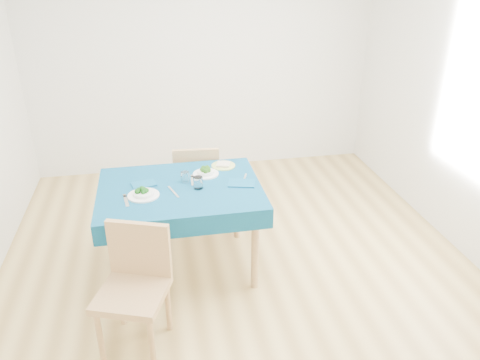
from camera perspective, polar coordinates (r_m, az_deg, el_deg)
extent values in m
cube|color=#A98646|center=(4.03, 0.00, -11.08)|extent=(4.00, 4.50, 0.02)
cube|color=silver|center=(5.55, -4.59, 14.71)|extent=(4.00, 0.02, 2.70)
cube|color=silver|center=(1.53, 17.35, -19.45)|extent=(4.00, 0.02, 2.70)
cube|color=navy|center=(3.89, -7.03, -5.88)|extent=(1.27, 0.96, 0.76)
cube|color=#A9814F|center=(3.13, -13.23, -11.89)|extent=(0.56, 0.59, 1.07)
cube|color=#A9814F|center=(4.48, -5.32, 0.69)|extent=(0.45, 0.49, 1.04)
cube|color=silver|center=(3.57, -13.71, -2.50)|extent=(0.05, 0.19, 0.00)
cube|color=silver|center=(3.64, -8.12, -1.43)|extent=(0.08, 0.21, 0.00)
cube|color=silver|center=(3.80, -5.81, -0.08)|extent=(0.04, 0.18, 0.00)
cube|color=silver|center=(3.81, 0.55, 0.16)|extent=(0.08, 0.19, 0.00)
cube|color=navy|center=(3.79, -11.66, -0.51)|extent=(0.21, 0.17, 0.01)
cube|color=navy|center=(3.73, 0.19, -0.40)|extent=(0.24, 0.20, 0.01)
cylinder|color=white|center=(3.77, -6.72, 0.37)|extent=(0.07, 0.07, 0.09)
cylinder|color=white|center=(3.65, -5.13, -0.34)|extent=(0.07, 0.07, 0.10)
cylinder|color=#BDD467|center=(4.04, -2.05, 1.76)|extent=(0.21, 0.21, 0.01)
cube|color=beige|center=(4.04, -2.06, 1.94)|extent=(0.14, 0.14, 0.02)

